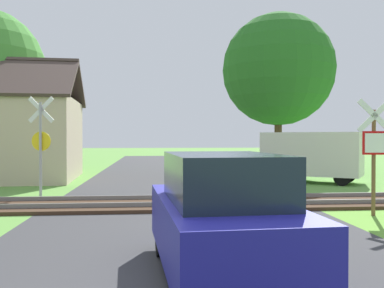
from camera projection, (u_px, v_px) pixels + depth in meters
road_asphalt at (195, 251)px, 7.55m from camera, size 7.60×80.00×0.01m
rail_track at (178, 204)px, 12.59m from camera, size 60.00×2.60×0.22m
stop_sign_near at (374, 149)px, 10.88m from camera, size 0.87×0.21×3.00m
crossing_sign_far at (41, 140)px, 14.03m from camera, size 0.87×0.19×3.36m
tree_right at (278, 70)px, 23.29m from camera, size 6.10×6.10×8.77m
mail_truck at (308, 155)px, 19.16m from camera, size 5.11×4.26×2.24m
parked_car at (221, 217)px, 5.91m from camera, size 1.90×4.10×1.78m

